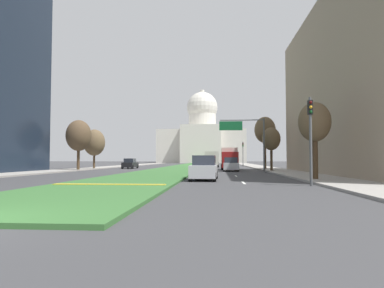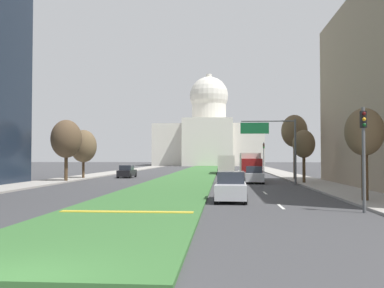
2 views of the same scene
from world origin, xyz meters
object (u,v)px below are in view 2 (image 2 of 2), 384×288
object	(u,v)px
sedan_lead_stopped	(231,187)
sedan_distant	(127,172)
street_tree_right_near	(364,133)
street_tree_left_mid	(66,139)
traffic_light_far_right	(264,154)
street_tree_right_far	(294,131)
sedan_midblock	(254,175)
capitol_building	(209,136)
traffic_light_near_right	(364,145)
overhead_guide_sign	(274,138)
street_tree_left_far	(84,146)
box_truck_delivery	(250,166)
street_tree_right_mid	(304,144)
city_bus	(226,163)

from	to	relation	value
sedan_lead_stopped	sedan_distant	distance (m)	31.40
street_tree_right_near	street_tree_left_mid	distance (m)	31.77
traffic_light_far_right	street_tree_right_far	bearing A→B (deg)	-85.59
sedan_midblock	sedan_distant	xyz separation A→B (m)	(-15.91, 10.45, -0.05)
traffic_light_far_right	street_tree_right_far	distance (m)	21.24
capitol_building	sedan_lead_stopped	bearing A→B (deg)	-87.40
traffic_light_near_right	sedan_lead_stopped	bearing A→B (deg)	141.42
overhead_guide_sign	street_tree_right_far	size ratio (longest dim) A/B	0.83
street_tree_left_mid	street_tree_right_far	world-z (taller)	street_tree_right_far
capitol_building	overhead_guide_sign	world-z (taller)	capitol_building
capitol_building	traffic_light_far_right	bearing A→B (deg)	-80.02
sedan_distant	street_tree_right_far	bearing A→B (deg)	-10.31
traffic_light_near_right	street_tree_left_far	size ratio (longest dim) A/B	0.85
sedan_lead_stopped	box_truck_delivery	world-z (taller)	box_truck_delivery
capitol_building	box_truck_delivery	distance (m)	87.35
traffic_light_far_right	street_tree_right_mid	distance (m)	28.61
street_tree_left_mid	street_tree_right_far	distance (m)	26.40
street_tree_right_mid	traffic_light_near_right	bearing A→B (deg)	-93.33
traffic_light_near_right	street_tree_left_far	world-z (taller)	street_tree_left_far
traffic_light_near_right	traffic_light_far_right	bearing A→B (deg)	90.00
traffic_light_near_right	sedan_lead_stopped	distance (m)	8.58
capitol_building	traffic_light_near_right	distance (m)	116.72
street_tree_left_mid	traffic_light_far_right	bearing A→B (deg)	48.60
street_tree_right_far	sedan_midblock	xyz separation A→B (m)	(-5.30, -6.59, -4.98)
sedan_lead_stopped	sedan_midblock	size ratio (longest dim) A/B	1.13
street_tree_right_near	box_truck_delivery	distance (m)	25.25
street_tree_right_near	sedan_midblock	xyz separation A→B (m)	(-5.28, 18.40, -3.35)
traffic_light_near_right	street_tree_left_mid	xyz separation A→B (m)	(-24.02, 23.57, 1.38)
traffic_light_near_right	traffic_light_far_right	world-z (taller)	same
sedan_midblock	city_bus	size ratio (longest dim) A/B	0.38
street_tree_right_near	street_tree_left_mid	world-z (taller)	street_tree_left_mid
street_tree_right_mid	sedan_distant	world-z (taller)	street_tree_right_mid
street_tree_right_near	street_tree_right_mid	size ratio (longest dim) A/B	1.04
street_tree_left_mid	overhead_guide_sign	bearing A→B (deg)	-7.22
street_tree_left_mid	sedan_lead_stopped	size ratio (longest dim) A/B	1.45
street_tree_right_near	sedan_distant	bearing A→B (deg)	126.30
street_tree_right_near	street_tree_right_mid	distance (m)	17.45
traffic_light_far_right	street_tree_left_mid	size ratio (longest dim) A/B	0.76
sedan_midblock	sedan_distant	world-z (taller)	sedan_midblock
traffic_light_near_right	street_tree_right_near	distance (m)	5.11
city_bus	overhead_guide_sign	bearing A→B (deg)	-79.85
sedan_lead_stopped	city_bus	size ratio (longest dim) A/B	0.43
street_tree_left_mid	sedan_lead_stopped	bearing A→B (deg)	-46.35
street_tree_left_mid	street_tree_right_far	bearing A→B (deg)	13.61
street_tree_right_mid	capitol_building	bearing A→B (deg)	97.75
city_bus	traffic_light_near_right	bearing A→B (deg)	-82.12
overhead_guide_sign	capitol_building	bearing A→B (deg)	95.78
overhead_guide_sign	city_bus	xyz separation A→B (m)	(-4.60, 25.70, -2.87)
city_bus	sedan_distant	bearing A→B (deg)	-135.76
box_truck_delivery	city_bus	size ratio (longest dim) A/B	0.58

